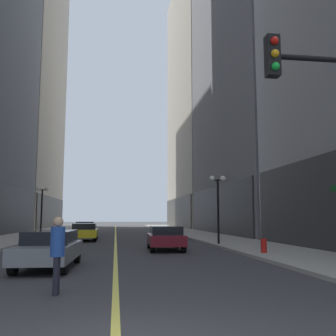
{
  "coord_description": "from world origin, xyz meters",
  "views": [
    {
      "loc": [
        -0.03,
        -5.12,
        1.83
      ],
      "look_at": [
        3.88,
        23.53,
        5.52
      ],
      "focal_mm": 40.89,
      "sensor_mm": 36.0,
      "label": 1
    }
  ],
  "objects_px": {
    "car_grey": "(50,248)",
    "street_lamp_left_far": "(42,200)",
    "car_yellow": "(85,231)",
    "street_lamp_right_mid": "(218,194)",
    "pedestrian_in_blue_hoodie": "(57,249)",
    "car_navy": "(85,228)",
    "car_maroon": "(166,237)",
    "fire_hydrant_right": "(264,247)"
  },
  "relations": [
    {
      "from": "car_grey",
      "to": "pedestrian_in_blue_hoodie",
      "type": "distance_m",
      "value": 4.96
    },
    {
      "from": "car_navy",
      "to": "pedestrian_in_blue_hoodie",
      "type": "relative_size",
      "value": 2.32
    },
    {
      "from": "car_navy",
      "to": "car_grey",
      "type": "bearing_deg",
      "value": -88.39
    },
    {
      "from": "car_yellow",
      "to": "car_navy",
      "type": "distance_m",
      "value": 10.09
    },
    {
      "from": "fire_hydrant_right",
      "to": "car_maroon",
      "type": "bearing_deg",
      "value": 139.7
    },
    {
      "from": "car_navy",
      "to": "street_lamp_right_mid",
      "type": "relative_size",
      "value": 0.96
    },
    {
      "from": "pedestrian_in_blue_hoodie",
      "to": "fire_hydrant_right",
      "type": "bearing_deg",
      "value": 43.69
    },
    {
      "from": "car_maroon",
      "to": "street_lamp_left_far",
      "type": "height_order",
      "value": "street_lamp_left_far"
    },
    {
      "from": "pedestrian_in_blue_hoodie",
      "to": "fire_hydrant_right",
      "type": "xyz_separation_m",
      "value": [
        8.3,
        7.93,
        -0.67
      ]
    },
    {
      "from": "street_lamp_right_mid",
      "to": "car_grey",
      "type": "bearing_deg",
      "value": -133.44
    },
    {
      "from": "pedestrian_in_blue_hoodie",
      "to": "street_lamp_right_mid",
      "type": "relative_size",
      "value": 0.41
    },
    {
      "from": "car_grey",
      "to": "car_navy",
      "type": "xyz_separation_m",
      "value": [
        -0.73,
        25.96,
        -0.0
      ]
    },
    {
      "from": "car_maroon",
      "to": "street_lamp_left_far",
      "type": "distance_m",
      "value": 16.42
    },
    {
      "from": "car_grey",
      "to": "car_navy",
      "type": "distance_m",
      "value": 25.97
    },
    {
      "from": "car_yellow",
      "to": "street_lamp_right_mid",
      "type": "height_order",
      "value": "street_lamp_right_mid"
    },
    {
      "from": "car_grey",
      "to": "car_maroon",
      "type": "relative_size",
      "value": 1.12
    },
    {
      "from": "car_navy",
      "to": "street_lamp_left_far",
      "type": "bearing_deg",
      "value": -119.31
    },
    {
      "from": "car_maroon",
      "to": "street_lamp_left_far",
      "type": "xyz_separation_m",
      "value": [
        -9.1,
        13.43,
        2.54
      ]
    },
    {
      "from": "street_lamp_right_mid",
      "to": "car_navy",
      "type": "bearing_deg",
      "value": 119.59
    },
    {
      "from": "car_yellow",
      "to": "street_lamp_right_mid",
      "type": "relative_size",
      "value": 1.04
    },
    {
      "from": "car_maroon",
      "to": "car_grey",
      "type": "bearing_deg",
      "value": -127.35
    },
    {
      "from": "car_navy",
      "to": "pedestrian_in_blue_hoodie",
      "type": "height_order",
      "value": "pedestrian_in_blue_hoodie"
    },
    {
      "from": "car_grey",
      "to": "pedestrian_in_blue_hoodie",
      "type": "xyz_separation_m",
      "value": [
        0.96,
        -4.86,
        0.35
      ]
    },
    {
      "from": "street_lamp_left_far",
      "to": "car_maroon",
      "type": "bearing_deg",
      "value": -55.87
    },
    {
      "from": "car_maroon",
      "to": "fire_hydrant_right",
      "type": "xyz_separation_m",
      "value": [
        4.2,
        -3.56,
        -0.32
      ]
    },
    {
      "from": "car_yellow",
      "to": "street_lamp_right_mid",
      "type": "bearing_deg",
      "value": -37.15
    },
    {
      "from": "pedestrian_in_blue_hoodie",
      "to": "fire_hydrant_right",
      "type": "distance_m",
      "value": 11.49
    },
    {
      "from": "pedestrian_in_blue_hoodie",
      "to": "street_lamp_left_far",
      "type": "xyz_separation_m",
      "value": [
        -5.0,
        24.91,
        2.18
      ]
    },
    {
      "from": "street_lamp_left_far",
      "to": "fire_hydrant_right",
      "type": "distance_m",
      "value": 21.76
    },
    {
      "from": "car_maroon",
      "to": "fire_hydrant_right",
      "type": "distance_m",
      "value": 5.51
    },
    {
      "from": "car_grey",
      "to": "street_lamp_left_far",
      "type": "relative_size",
      "value": 1.04
    },
    {
      "from": "street_lamp_left_far",
      "to": "street_lamp_right_mid",
      "type": "distance_m",
      "value": 16.75
    },
    {
      "from": "car_maroon",
      "to": "street_lamp_right_mid",
      "type": "relative_size",
      "value": 0.92
    },
    {
      "from": "car_maroon",
      "to": "car_yellow",
      "type": "bearing_deg",
      "value": 118.71
    },
    {
      "from": "car_maroon",
      "to": "car_yellow",
      "type": "height_order",
      "value": "same"
    },
    {
      "from": "car_navy",
      "to": "car_yellow",
      "type": "bearing_deg",
      "value": -85.94
    },
    {
      "from": "car_yellow",
      "to": "fire_hydrant_right",
      "type": "height_order",
      "value": "car_yellow"
    },
    {
      "from": "fire_hydrant_right",
      "to": "car_grey",
      "type": "bearing_deg",
      "value": -161.66
    },
    {
      "from": "car_grey",
      "to": "street_lamp_right_mid",
      "type": "relative_size",
      "value": 1.04
    },
    {
      "from": "car_yellow",
      "to": "fire_hydrant_right",
      "type": "distance_m",
      "value": 15.83
    },
    {
      "from": "car_grey",
      "to": "car_maroon",
      "type": "xyz_separation_m",
      "value": [
        5.06,
        6.63,
        -0.0
      ]
    },
    {
      "from": "car_navy",
      "to": "fire_hydrant_right",
      "type": "relative_size",
      "value": 5.3
    }
  ]
}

